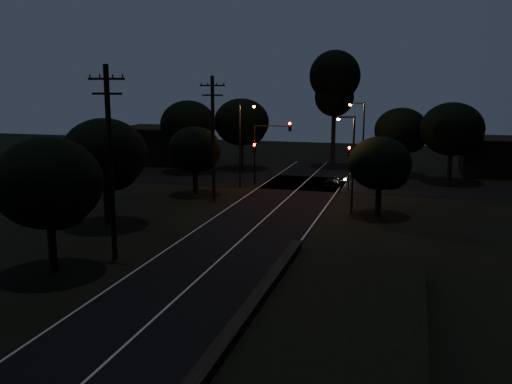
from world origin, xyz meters
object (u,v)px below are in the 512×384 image
Objects in this scene: utility_pole_far at (213,136)px; streetlight_b at (361,136)px; streetlight_a at (242,139)px; streetlight_c at (351,157)px; utility_pole_mid at (110,160)px; signal_mast at (271,141)px; car at (334,181)px; signal_right at (349,159)px; signal_left at (255,156)px; tall_pine at (335,83)px.

utility_pole_far reaches higher than streetlight_b.
streetlight_a reaches higher than streetlight_c.
utility_pole_mid reaches higher than signal_mast.
car is at bearing 103.82° from streetlight_c.
utility_pole_far is 13.53m from signal_right.
streetlight_a reaches higher than signal_left.
signal_left is 0.66× the size of signal_mast.
signal_right is 1.26× the size of car.
signal_mast is at bearing 179.97° from signal_right.
signal_mast is at bearing 82.96° from utility_pole_mid.
tall_pine reaches higher than signal_left.
signal_right is at bearing 97.02° from streetlight_c.
signal_left is 9.20m from signal_right.
car is at bearing 70.30° from utility_pole_mid.
signal_left is (1.40, 7.99, -2.65)m from utility_pole_far.
streetlight_c is (0.52, -14.00, -0.29)m from streetlight_b.
signal_right is 2.77m from car.
utility_pole_far is at bearing 52.89° from car.
signal_left is 2.26m from signal_mast.
signal_right is 0.51× the size of streetlight_b.
utility_pole_far is at bearing 90.00° from utility_pole_mid.
streetlight_a is 12.19m from streetlight_b.
signal_mast is at bearing -154.01° from streetlight_b.
signal_left is 1.26× the size of car.
utility_pole_far is 3.24× the size of car.
car is (-2.11, -3.31, -4.08)m from streetlight_b.
streetlight_b reaches higher than signal_mast.
streetlight_a is at bearing -109.59° from signal_left.
signal_left is (1.40, 24.99, -2.90)m from utility_pole_mid.
tall_pine reaches higher than signal_mast.
signal_left reaches higher than car.
streetlight_a is 9.81m from car.
tall_pine reaches higher than signal_right.
streetlight_a is at bearing 83.41° from utility_pole_far.
utility_pole_far is 1.31× the size of streetlight_b.
utility_pole_mid is at bearing -91.73° from streetlight_a.
streetlight_b is (8.22, 4.01, 0.30)m from signal_mast.
signal_right is 0.51× the size of streetlight_a.
utility_pole_far is 8.53m from signal_left.
streetlight_a is (-6.31, -17.00, -5.19)m from tall_pine.
utility_pole_mid is at bearing -93.21° from signal_left.
signal_left is at bearing -110.46° from tall_pine.
utility_pole_far reaches higher than signal_left.
signal_left is 8.16m from car.
streetlight_c reaches higher than car.
streetlight_a is (-9.91, -1.99, 1.80)m from signal_right.
utility_pole_far is 24.43m from tall_pine.
streetlight_c is (11.83, 15.00, -1.39)m from utility_pole_mid.
streetlight_b is at bearing 92.14° from streetlight_c.
streetlight_b is at bearing 25.99° from signal_mast.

